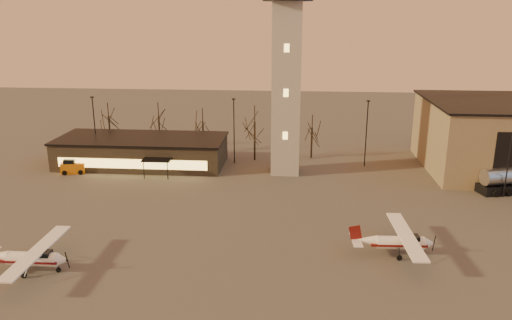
# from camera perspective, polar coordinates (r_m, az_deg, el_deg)

# --- Properties ---
(ground) EXTENTS (220.00, 220.00, 0.00)m
(ground) POSITION_cam_1_polar(r_m,az_deg,el_deg) (45.85, 2.22, -12.89)
(ground) COLOR #454240
(ground) RESTS_ON ground
(control_tower) EXTENTS (6.80, 6.80, 32.60)m
(control_tower) POSITION_cam_1_polar(r_m,az_deg,el_deg) (70.24, 3.55, 11.40)
(control_tower) COLOR #9F9B96
(control_tower) RESTS_ON ground
(terminal) EXTENTS (25.40, 12.20, 4.30)m
(terminal) POSITION_cam_1_polar(r_m,az_deg,el_deg) (78.39, -12.89, 1.01)
(terminal) COLOR black
(terminal) RESTS_ON ground
(light_poles) EXTENTS (58.50, 12.25, 10.14)m
(light_poles) POSITION_cam_1_polar(r_m,az_deg,el_deg) (72.98, 3.81, 2.89)
(light_poles) COLOR black
(light_poles) RESTS_ON ground
(tree_row) EXTENTS (37.20, 9.20, 8.80)m
(tree_row) POSITION_cam_1_polar(r_m,az_deg,el_deg) (82.25, -6.03, 4.76)
(tree_row) COLOR black
(tree_row) RESTS_ON ground
(cessna_front) EXTENTS (8.64, 10.91, 3.01)m
(cessna_front) POSITION_cam_1_polar(r_m,az_deg,el_deg) (50.68, 16.28, -9.27)
(cessna_front) COLOR white
(cessna_front) RESTS_ON ground
(cessna_rear) EXTENTS (8.59, 10.87, 3.01)m
(cessna_rear) POSITION_cam_1_polar(r_m,az_deg,el_deg) (49.92, -24.01, -10.50)
(cessna_rear) COLOR white
(cessna_rear) RESTS_ON ground
(fuel_truck) EXTENTS (9.39, 4.90, 3.35)m
(fuel_truck) POSITION_cam_1_polar(r_m,az_deg,el_deg) (72.95, 27.24, -2.28)
(fuel_truck) COLOR black
(fuel_truck) RESTS_ON ground
(service_cart) EXTENTS (3.65, 2.69, 2.13)m
(service_cart) POSITION_cam_1_polar(r_m,az_deg,el_deg) (77.48, -20.17, -0.82)
(service_cart) COLOR orange
(service_cart) RESTS_ON ground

